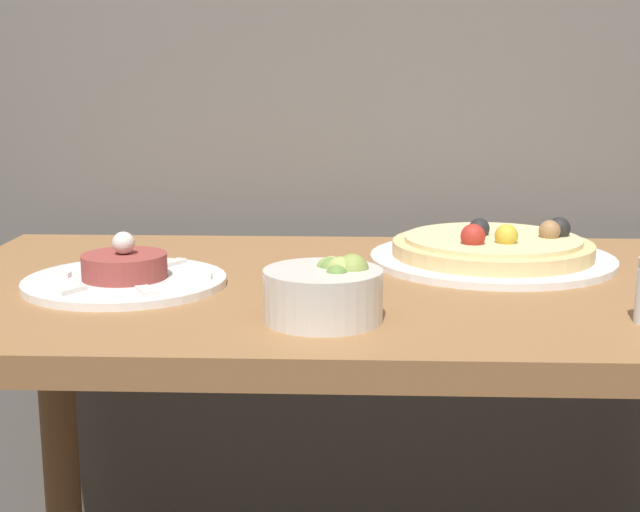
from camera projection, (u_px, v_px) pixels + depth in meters
dining_table at (369, 375)px, 1.18m from camera, size 1.15×0.64×0.76m
pizza_plate at (493, 250)px, 1.27m from camera, size 0.35×0.35×0.06m
tartare_plate at (125, 275)px, 1.13m from camera, size 0.26×0.26×0.07m
small_bowl at (325, 291)px, 0.97m from camera, size 0.13×0.13×0.07m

